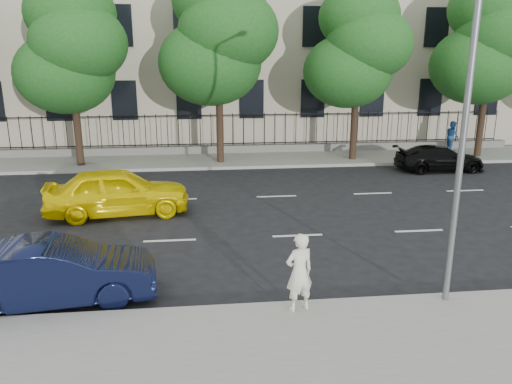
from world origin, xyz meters
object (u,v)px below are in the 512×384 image
Objects in this scene: yellow_taxi at (118,192)px; woman_near at (299,272)px; navy_sedan at (55,273)px; black_sedan at (439,158)px; street_light at (457,74)px.

yellow_taxi is 9.21m from woman_near.
navy_sedan is 19.05m from black_sedan.
navy_sedan is (-0.41, -6.52, -0.10)m from yellow_taxi.
woman_near is at bearing 144.75° from black_sedan.
navy_sedan reaches higher than black_sedan.
black_sedan is (14.51, 5.32, -0.22)m from yellow_taxi.
woman_near reaches higher than black_sedan.
street_light is 11.84m from yellow_taxi.
street_light is 1.78× the size of navy_sedan.
woman_near is (5.02, -7.72, 0.19)m from yellow_taxi.
navy_sedan is at bearing 176.33° from street_light.
street_light is at bearing -137.68° from yellow_taxi.
yellow_taxi is 2.82× the size of woman_near.
yellow_taxi is at bearing -75.25° from woman_near.
yellow_taxi is at bearing 139.98° from street_light.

